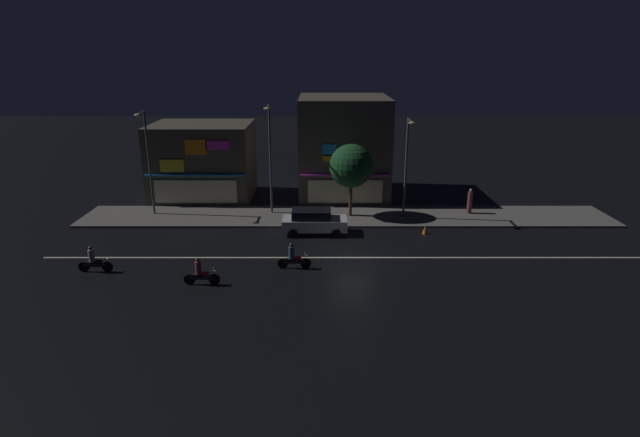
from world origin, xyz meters
The scene contains 15 objects.
ground_plane centered at (0.00, 0.00, 0.00)m, with size 140.00×140.00×0.00m, color black.
lane_divider_stripe centered at (0.00, 0.00, 0.01)m, with size 36.76×0.16×0.01m, color beige.
sidewalk_far centered at (0.00, 7.81, 0.07)m, with size 38.70×4.90×0.14m, color #5B5954.
storefront_left_block centered at (-11.61, 13.53, 3.05)m, with size 8.00×6.70×6.11m.
storefront_center_block centered at (0.00, 14.31, 4.09)m, with size 7.25×8.26×8.18m.
streetlamp_west centered at (-14.32, 8.08, 4.59)m, with size 0.44×1.64×7.60m.
streetlamp_mid centered at (-5.57, 8.37, 4.79)m, with size 0.44×1.64×7.99m.
streetlamp_east centered at (4.12, 7.11, 4.37)m, with size 0.44×1.64×7.19m.
pedestrian_on_sidewalk centered at (9.20, 8.39, 1.01)m, with size 0.37×0.37×1.87m.
street_tree centered at (0.28, 7.77, 3.86)m, with size 3.14×3.14×5.29m.
parked_car_near_kerb centered at (-2.37, 4.28, 0.87)m, with size 4.30×1.98×1.67m.
motorcycle_lead centered at (-3.45, -1.55, 0.63)m, with size 1.90×0.60×1.52m.
motorcycle_following centered at (-14.44, -2.04, 0.63)m, with size 1.90×0.60×1.52m.
motorcycle_opposite_lane centered at (-8.18, -3.68, 0.63)m, with size 1.90×0.60×1.52m.
traffic_cone centered at (5.10, 4.21, 0.28)m, with size 0.36×0.36×0.55m, color orange.
Camera 1 is at (-1.95, -28.06, 11.62)m, focal length 28.66 mm.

